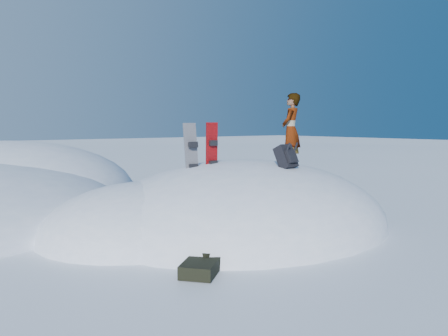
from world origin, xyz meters
TOP-DOWN VIEW (x-y plane):
  - ground at (0.00, 0.00)m, footprint 120.00×120.00m
  - snow_mound at (-0.17, 0.24)m, footprint 8.00×6.00m
  - rock_outcrop at (3.72, 3.01)m, footprint 4.68×4.41m
  - snowboard_red at (-0.78, 0.15)m, footprint 0.28×0.17m
  - snowboard_dark at (-1.22, 0.27)m, footprint 0.33×0.30m
  - backpack at (0.31, -1.05)m, footprint 0.40×0.52m
  - gear_pile at (-2.60, -2.13)m, footprint 0.99×0.86m
  - person at (1.62, 0.11)m, footprint 0.80×0.70m

SIDE VIEW (x-z plane):
  - ground at x=0.00m, z-range 0.00..0.00m
  - snow_mound at x=-0.17m, z-range -1.50..1.50m
  - rock_outcrop at x=3.72m, z-range -0.82..0.85m
  - gear_pile at x=-2.60m, z-range 0.00..0.26m
  - snowboard_dark at x=-1.22m, z-range 0.80..2.36m
  - backpack at x=0.31m, z-range 1.31..1.92m
  - snowboard_red at x=-0.78m, z-range 0.89..2.37m
  - person at x=1.62m, z-range 1.25..3.08m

